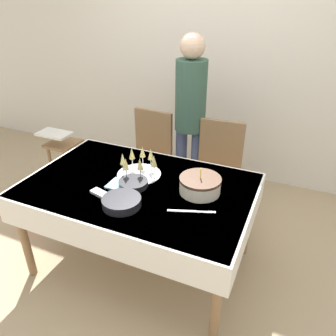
# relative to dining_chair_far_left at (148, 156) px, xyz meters

# --- Properties ---
(ground_plane) EXTENTS (12.00, 12.00, 0.00)m
(ground_plane) POSITION_rel_dining_chair_far_left_xyz_m (0.35, -0.84, -0.51)
(ground_plane) COLOR tan
(wall_back) EXTENTS (8.00, 0.05, 2.70)m
(wall_back) POSITION_rel_dining_chair_far_left_xyz_m (0.35, 0.91, 0.84)
(wall_back) COLOR silver
(wall_back) RESTS_ON ground_plane
(dining_table) EXTENTS (1.60, 1.04, 0.74)m
(dining_table) POSITION_rel_dining_chair_far_left_xyz_m (0.35, -0.84, 0.13)
(dining_table) COLOR silver
(dining_table) RESTS_ON ground_plane
(dining_chair_far_left) EXTENTS (0.45, 0.45, 0.94)m
(dining_chair_far_left) POSITION_rel_dining_chair_far_left_xyz_m (0.00, 0.00, 0.00)
(dining_chair_far_left) COLOR olive
(dining_chair_far_left) RESTS_ON ground_plane
(dining_chair_far_right) EXTENTS (0.45, 0.45, 0.94)m
(dining_chair_far_right) POSITION_rel_dining_chair_far_left_xyz_m (0.69, 0.00, 0.00)
(dining_chair_far_right) COLOR olive
(dining_chair_far_right) RESTS_ON ground_plane
(birthday_cake) EXTENTS (0.28, 0.28, 0.18)m
(birthday_cake) POSITION_rel_dining_chair_far_left_xyz_m (0.77, -0.76, 0.28)
(birthday_cake) COLOR beige
(birthday_cake) RESTS_ON dining_table
(champagne_tray) EXTENTS (0.32, 0.32, 0.18)m
(champagne_tray) POSITION_rel_dining_chair_far_left_xyz_m (0.28, -0.71, 0.32)
(champagne_tray) COLOR silver
(champagne_tray) RESTS_ON dining_table
(plate_stack_main) EXTENTS (0.25, 0.25, 0.06)m
(plate_stack_main) POSITION_rel_dining_chair_far_left_xyz_m (0.37, -1.10, 0.26)
(plate_stack_main) COLOR black
(plate_stack_main) RESTS_ON dining_table
(plate_stack_dessert) EXTENTS (0.21, 0.21, 0.04)m
(plate_stack_dessert) POSITION_rel_dining_chair_far_left_xyz_m (0.32, -0.87, 0.25)
(plate_stack_dessert) COLOR black
(plate_stack_dessert) RESTS_ON dining_table
(cake_knife) EXTENTS (0.29, 0.12, 0.00)m
(cake_knife) POSITION_rel_dining_chair_far_left_xyz_m (0.80, -0.99, 0.23)
(cake_knife) COLOR silver
(cake_knife) RESTS_ON dining_table
(fork_pile) EXTENTS (0.18, 0.10, 0.02)m
(fork_pile) POSITION_rel_dining_chair_far_left_xyz_m (0.19, -1.06, 0.24)
(fork_pile) COLOR silver
(fork_pile) RESTS_ON dining_table
(napkin_pile) EXTENTS (0.15, 0.15, 0.01)m
(napkin_pile) POSITION_rel_dining_chair_far_left_xyz_m (0.23, -0.90, 0.23)
(napkin_pile) COLOR #8CC6E0
(napkin_pile) RESTS_ON dining_table
(person_standing) EXTENTS (0.28, 0.28, 1.64)m
(person_standing) POSITION_rel_dining_chair_far_left_xyz_m (0.36, 0.15, 0.48)
(person_standing) COLOR #3F4C72
(person_standing) RESTS_ON ground_plane
(high_chair) EXTENTS (0.33, 0.35, 0.71)m
(high_chair) POSITION_rel_dining_chair_far_left_xyz_m (-0.89, -0.19, -0.03)
(high_chair) COLOR olive
(high_chair) RESTS_ON ground_plane
(gift_bag) EXTENTS (0.27, 0.16, 0.22)m
(gift_bag) POSITION_rel_dining_chair_far_left_xyz_m (-0.77, -0.75, -0.40)
(gift_bag) COLOR #CC333F
(gift_bag) RESTS_ON ground_plane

